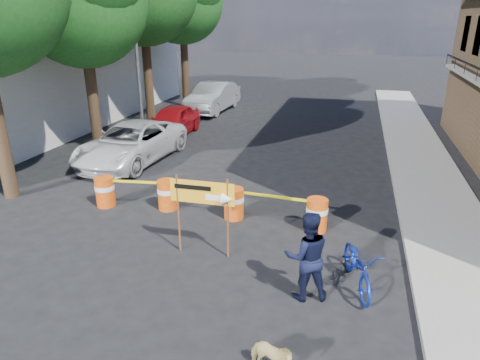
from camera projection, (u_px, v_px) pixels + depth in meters
The scene contains 16 objects.
ground at pixel (189, 257), 10.20m from camera, with size 120.00×120.00×0.00m, color black.
sidewalk_east at pixel (431, 188), 14.09m from camera, with size 2.40×40.00×0.15m, color gray.
white_building at pixel (16, 67), 21.28m from camera, with size 8.00×22.00×6.00m, color silver.
tree_far at pixel (183, 1), 24.93m from camera, with size 5.04×4.80×8.84m.
streetlamp at pixel (137, 41), 18.63m from camera, with size 1.25×0.18×8.00m.
barrel_far_left at pixel (105, 191), 12.83m from camera, with size 0.58×0.58×0.90m.
barrel_mid_left at pixel (167, 194), 12.61m from camera, with size 0.58×0.58×0.90m.
barrel_mid_right at pixel (234, 203), 12.03m from camera, with size 0.58×0.58×0.90m.
barrel_far_right at pixel (317, 214), 11.33m from camera, with size 0.58×0.58×0.90m.
detour_sign at pixel (211, 199), 9.80m from camera, with size 1.55×0.29×1.99m.
pedestrian at pixel (307, 256), 8.46m from camera, with size 0.92×0.72×1.89m, color black.
bicycle at pixel (360, 246), 8.79m from camera, with size 0.67×1.01×1.92m, color #142FA9.
dog at pixel (271, 358), 6.76m from camera, with size 0.35×0.78×0.66m, color #E3CE82.
suv_white at pixel (131, 143), 16.69m from camera, with size 2.48×5.39×1.50m, color silver.
sedan_red at pixel (173, 121), 20.32m from camera, with size 1.69×4.19×1.43m, color #A80E15.
sedan_silver at pixel (213, 97), 25.57m from camera, with size 1.79×5.12×1.69m, color #A7A9AE.
Camera 1 is at (3.47, -8.24, 5.39)m, focal length 32.00 mm.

